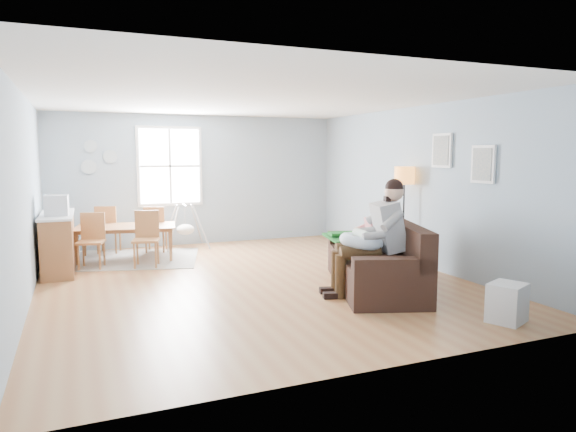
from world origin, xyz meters
name	(u,v)px	position (x,y,z in m)	size (l,w,h in m)	color
room	(251,118)	(0.00, 0.00, 2.42)	(8.40, 9.40, 3.90)	#A6663B
window	(170,166)	(-0.60, 3.46, 1.65)	(1.32, 0.08, 1.62)	white
pictures	(461,157)	(2.97, -1.05, 1.85)	(0.05, 1.34, 0.74)	white
wall_plates	(96,157)	(-2.00, 3.47, 1.83)	(0.67, 0.02, 0.66)	#A2B9C3
sofa	(379,265)	(1.53, -1.10, 0.34)	(1.73, 2.55, 0.95)	black
green_throw	(362,237)	(1.71, -0.33, 0.60)	(1.07, 0.89, 0.04)	#125120
beige_pillow	(386,222)	(1.97, -0.60, 0.87)	(0.16, 0.58, 0.58)	#C0B593
father	(375,234)	(1.28, -1.37, 0.83)	(1.19, 0.72, 1.57)	gray
nursing_pillow	(361,241)	(1.11, -1.30, 0.73)	(0.59, 0.59, 0.16)	silver
infant	(361,234)	(1.12, -1.27, 0.82)	(0.18, 0.40, 0.15)	silver
toddler	(370,229)	(1.53, -0.85, 0.81)	(0.65, 0.40, 0.97)	silver
floor_lamp	(404,184)	(2.80, 0.14, 1.39)	(0.34, 0.34, 1.68)	black
storage_cube	(507,303)	(2.05, -2.94, 0.22)	(0.51, 0.49, 0.44)	silver
rug	(127,259)	(-1.60, 2.35, 0.01)	(2.47, 1.88, 0.01)	gray
dining_table	(126,243)	(-1.60, 2.35, 0.31)	(1.74, 0.97, 0.61)	brown
chair_sw	(92,237)	(-2.19, 1.87, 0.52)	(0.51, 0.51, 0.92)	#9E6736
chair_se	(147,235)	(-1.33, 1.65, 0.54)	(0.52, 0.52, 0.94)	#9E6736
chair_nw	(107,227)	(-1.88, 3.05, 0.52)	(0.52, 0.52, 0.92)	#9E6736
chair_ne	(155,226)	(-1.02, 2.83, 0.51)	(0.51, 0.51, 0.90)	#9E6736
counter	(58,242)	(-2.70, 1.82, 0.48)	(0.52, 1.69, 0.94)	brown
monitor	(56,205)	(-2.69, 1.50, 1.10)	(0.36, 0.34, 0.32)	silver
baby_swing	(185,229)	(-0.38, 3.10, 0.39)	(0.90, 0.91, 0.88)	silver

